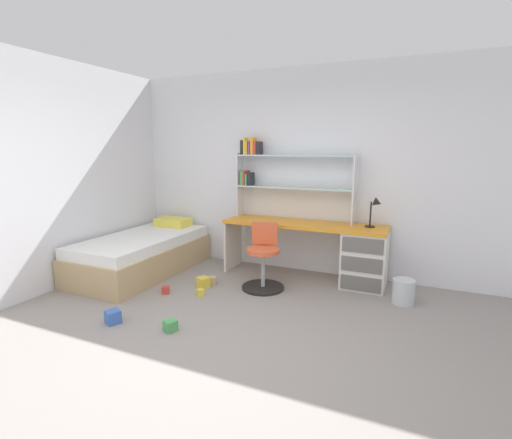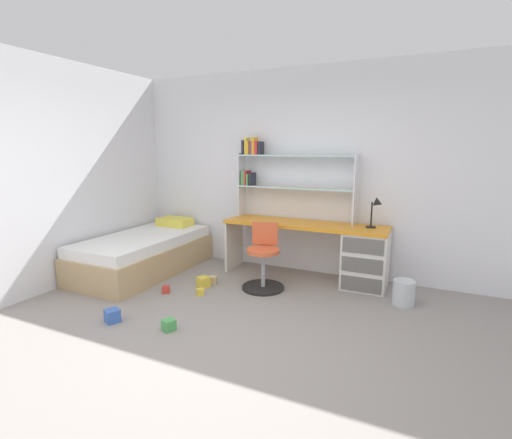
{
  "view_description": "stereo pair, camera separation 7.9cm",
  "coord_description": "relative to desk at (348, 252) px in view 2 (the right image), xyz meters",
  "views": [
    {
      "loc": [
        1.49,
        -2.51,
        1.71
      ],
      "look_at": [
        -0.27,
        1.43,
        0.88
      ],
      "focal_mm": 26.33,
      "sensor_mm": 36.0,
      "label": 1
    },
    {
      "loc": [
        1.56,
        -2.47,
        1.71
      ],
      "look_at": [
        -0.27,
        1.43,
        0.88
      ],
      "focal_mm": 26.33,
      "sensor_mm": 36.0,
      "label": 2
    }
  ],
  "objects": [
    {
      "name": "waste_bin",
      "position": [
        0.71,
        -0.38,
        -0.28
      ],
      "size": [
        0.24,
        0.24,
        0.28
      ],
      "primitive_type": "cylinder",
      "color": "silver",
      "rests_on": "ground_plane"
    },
    {
      "name": "bed_platform",
      "position": [
        -2.68,
        -0.69,
        -0.16
      ],
      "size": [
        1.01,
        1.97,
        0.64
      ],
      "color": "tan",
      "rests_on": "ground_plane"
    },
    {
      "name": "bookshelf_hutch",
      "position": [
        -0.99,
        0.16,
        0.97
      ],
      "size": [
        1.62,
        0.22,
        1.11
      ],
      "color": "silver",
      "rests_on": "desk"
    },
    {
      "name": "toy_block_blue_3",
      "position": [
        -1.89,
        -2.06,
        -0.36
      ],
      "size": [
        0.17,
        0.17,
        0.13
      ],
      "primitive_type": "cube",
      "rotation": [
        0.0,
        0.0,
        2.72
      ],
      "color": "#3860B7",
      "rests_on": "ground_plane"
    },
    {
      "name": "toy_block_yellow_5",
      "position": [
        -1.48,
        -1.11,
        -0.38
      ],
      "size": [
        0.11,
        0.11,
        0.08
      ],
      "primitive_type": "cube",
      "rotation": [
        0.0,
        0.0,
        0.8
      ],
      "color": "gold",
      "rests_on": "ground_plane"
    },
    {
      "name": "ground_plane",
      "position": [
        -0.68,
        -2.13,
        -0.43
      ],
      "size": [
        6.06,
        5.87,
        0.02
      ],
      "primitive_type": "cube",
      "color": "gray"
    },
    {
      "name": "desk_lamp",
      "position": [
        0.31,
        0.04,
        0.58
      ],
      "size": [
        0.2,
        0.17,
        0.38
      ],
      "color": "black",
      "rests_on": "desk"
    },
    {
      "name": "toy_block_natural_4",
      "position": [
        -1.55,
        -0.71,
        -0.37
      ],
      "size": [
        0.12,
        0.12,
        0.09
      ],
      "primitive_type": "cube",
      "rotation": [
        0.0,
        0.0,
        0.35
      ],
      "color": "tan",
      "rests_on": "ground_plane"
    },
    {
      "name": "toy_block_yellow_2",
      "position": [
        -1.59,
        -0.87,
        -0.36
      ],
      "size": [
        0.17,
        0.17,
        0.13
      ],
      "primitive_type": "cube",
      "rotation": [
        0.0,
        0.0,
        1.15
      ],
      "color": "gold",
      "rests_on": "ground_plane"
    },
    {
      "name": "desk",
      "position": [
        0.0,
        0.0,
        0.0
      ],
      "size": [
        2.12,
        0.56,
        0.74
      ],
      "color": "orange",
      "rests_on": "ground_plane"
    },
    {
      "name": "toy_block_green_0",
      "position": [
        -1.27,
        -1.96,
        -0.37
      ],
      "size": [
        0.14,
        0.14,
        0.11
      ],
      "primitive_type": "cube",
      "rotation": [
        0.0,
        0.0,
        2.8
      ],
      "color": "#479E51",
      "rests_on": "ground_plane"
    },
    {
      "name": "toy_block_red_1",
      "position": [
        -1.89,
        -1.22,
        -0.38
      ],
      "size": [
        0.11,
        0.11,
        0.08
      ],
      "primitive_type": "cube",
      "rotation": [
        0.0,
        0.0,
        2.09
      ],
      "color": "red",
      "rests_on": "ground_plane"
    },
    {
      "name": "swivel_chair",
      "position": [
        -0.9,
        -0.57,
        -0.1
      ],
      "size": [
        0.52,
        0.52,
        0.8
      ],
      "color": "black",
      "rests_on": "ground_plane"
    },
    {
      "name": "room_shell",
      "position": [
        -1.93,
        -0.88,
        0.96
      ],
      "size": [
        6.06,
        5.87,
        2.76
      ],
      "color": "silver",
      "rests_on": "ground_plane"
    }
  ]
}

